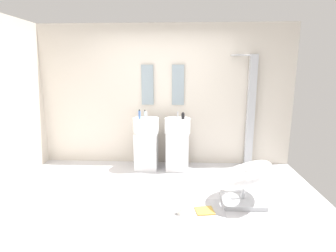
{
  "coord_description": "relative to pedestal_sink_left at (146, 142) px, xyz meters",
  "views": [
    {
      "loc": [
        0.35,
        -3.45,
        1.81
      ],
      "look_at": [
        0.15,
        0.55,
        0.95
      ],
      "focal_mm": 28.93,
      "sensor_mm": 36.0,
      "label": 1
    }
  ],
  "objects": [
    {
      "name": "area_rug",
      "position": [
        0.71,
        -1.5,
        -0.49
      ],
      "size": [
        0.99,
        0.61,
        0.01
      ],
      "primitive_type": "cube",
      "color": "#B2B2B7",
      "rests_on": "ground_plane"
    },
    {
      "name": "pedestal_sink_right",
      "position": [
        0.57,
        0.0,
        0.0
      ],
      "size": [
        0.46,
        0.46,
        1.04
      ],
      "color": "white",
      "rests_on": "ground_plane"
    },
    {
      "name": "pedestal_sink_left",
      "position": [
        0.0,
        0.0,
        0.0
      ],
      "size": [
        0.46,
        0.46,
        1.04
      ],
      "color": "white",
      "rests_on": "ground_plane"
    },
    {
      "name": "ground_plane",
      "position": [
        0.28,
        -1.27,
        -0.52
      ],
      "size": [
        4.8,
        3.6,
        0.04
      ],
      "primitive_type": "cube",
      "color": "silver"
    },
    {
      "name": "lounge_chair",
      "position": [
        1.48,
        -1.25,
        -0.15
      ],
      "size": [
        1.06,
        1.06,
        0.65
      ],
      "color": "#B7BABF",
      "rests_on": "ground_plane"
    },
    {
      "name": "soap_bottle_blue",
      "position": [
        -0.1,
        -0.1,
        0.52
      ],
      "size": [
        0.04,
        0.04,
        0.17
      ],
      "color": "#4C72B7",
      "rests_on": "pedestal_sink_left"
    },
    {
      "name": "soap_bottle_black",
      "position": [
        0.66,
        -0.07,
        0.49
      ],
      "size": [
        0.06,
        0.06,
        0.12
      ],
      "color": "black",
      "rests_on": "pedestal_sink_right"
    },
    {
      "name": "magazine_ochre",
      "position": [
        0.94,
        -1.53,
        -0.48
      ],
      "size": [
        0.26,
        0.24,
        0.02
      ],
      "primitive_type": "cube",
      "rotation": [
        0.0,
        0.0,
        0.16
      ],
      "color": "gold",
      "rests_on": "area_rug"
    },
    {
      "name": "soap_bottle_clear",
      "position": [
        -0.04,
        0.17,
        0.49
      ],
      "size": [
        0.05,
        0.05,
        0.12
      ],
      "color": "silver",
      "rests_on": "pedestal_sink_left"
    },
    {
      "name": "vanity_mirror_right",
      "position": [
        0.57,
        0.31,
        1.01
      ],
      "size": [
        0.22,
        0.03,
        0.73
      ],
      "primitive_type": "cube",
      "color": "#8C9EA8"
    },
    {
      "name": "coffee_mug",
      "position": [
        0.64,
        -1.61,
        -0.44
      ],
      "size": [
        0.09,
        0.09,
        0.08
      ],
      "primitive_type": "cylinder",
      "color": "white",
      "rests_on": "area_rug"
    },
    {
      "name": "rear_partition",
      "position": [
        0.28,
        0.38,
        0.8
      ],
      "size": [
        4.8,
        0.1,
        2.6
      ],
      "primitive_type": "cube",
      "color": "beige",
      "rests_on": "ground_plane"
    },
    {
      "name": "vanity_mirror_left",
      "position": [
        0.0,
        0.31,
        1.01
      ],
      "size": [
        0.22,
        0.03,
        0.73
      ],
      "primitive_type": "cube",
      "color": "#8C9EA8"
    },
    {
      "name": "shower_column",
      "position": [
        1.89,
        0.26,
        0.58
      ],
      "size": [
        0.49,
        0.24,
        2.05
      ],
      "color": "#B7BABF",
      "rests_on": "ground_plane"
    }
  ]
}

